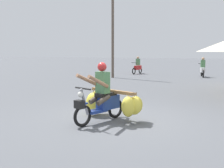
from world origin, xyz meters
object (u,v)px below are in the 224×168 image
at_px(motorbike_main_loaded, 107,101).
at_px(motorbike_distant_ahead_left, 138,67).
at_px(motorbike_distant_ahead_right, 203,69).
at_px(utility_pole, 113,29).

bearing_deg(motorbike_main_loaded, motorbike_distant_ahead_left, 99.76).
relative_size(motorbike_main_loaded, motorbike_distant_ahead_right, 1.20).
bearing_deg(motorbike_distant_ahead_left, motorbike_main_loaded, -80.24).
height_order(motorbike_distant_ahead_left, utility_pole, utility_pole).
distance_m(motorbike_distant_ahead_right, utility_pole, 6.96).
distance_m(motorbike_main_loaded, motorbike_distant_ahead_left, 14.85).
xyz_separation_m(motorbike_main_loaded, utility_pole, (-3.45, 11.02, 2.81)).
relative_size(motorbike_distant_ahead_left, utility_pole, 0.24).
bearing_deg(motorbike_distant_ahead_left, motorbike_distant_ahead_right, -13.81).
xyz_separation_m(motorbike_main_loaded, motorbike_distant_ahead_right, (2.47, 13.41, 0.06)).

